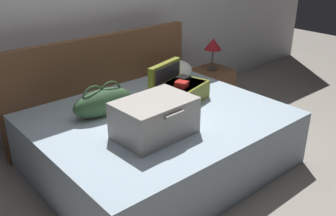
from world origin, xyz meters
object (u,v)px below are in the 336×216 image
object	(u,v)px
hard_case_large	(155,117)
nightstand	(211,88)
duffel_bag	(103,102)
pillow_near_headboard	(176,70)
bed	(159,139)
table_lamp	(213,45)
hard_case_medium	(179,89)

from	to	relation	value
hard_case_large	nightstand	distance (m)	1.83
duffel_bag	nightstand	bearing A→B (deg)	10.15
hard_case_large	pillow_near_headboard	bearing A→B (deg)	38.39
hard_case_large	duffel_bag	xyz separation A→B (m)	(-0.10, 0.57, -0.03)
bed	pillow_near_headboard	size ratio (longest dim) A/B	5.49
nightstand	table_lamp	world-z (taller)	table_lamp
duffel_bag	pillow_near_headboard	world-z (taller)	duffel_bag
pillow_near_headboard	table_lamp	bearing A→B (deg)	3.42
hard_case_medium	table_lamp	distance (m)	1.08
nightstand	hard_case_large	bearing A→B (deg)	-150.97
hard_case_medium	nightstand	size ratio (longest dim) A/B	1.14
hard_case_medium	nightstand	xyz separation A→B (m)	(0.96, 0.48, -0.37)
bed	pillow_near_headboard	world-z (taller)	pillow_near_headboard
bed	duffel_bag	distance (m)	0.59
hard_case_medium	pillow_near_headboard	world-z (taller)	hard_case_medium
table_lamp	pillow_near_headboard	bearing A→B (deg)	-176.58
hard_case_medium	duffel_bag	world-z (taller)	hard_case_medium
bed	table_lamp	xyz separation A→B (m)	(1.30, 0.59, 0.51)
hard_case_large	table_lamp	world-z (taller)	table_lamp
hard_case_large	duffel_bag	size ratio (longest dim) A/B	1.09
hard_case_large	nightstand	world-z (taller)	hard_case_large
hard_case_medium	hard_case_large	bearing A→B (deg)	-162.12
bed	nightstand	bearing A→B (deg)	24.54
bed	table_lamp	distance (m)	1.52
pillow_near_headboard	nightstand	world-z (taller)	pillow_near_headboard
duffel_bag	table_lamp	xyz separation A→B (m)	(1.66, 0.30, 0.15)
hard_case_large	duffel_bag	distance (m)	0.58
nightstand	pillow_near_headboard	bearing A→B (deg)	-176.58
bed	nightstand	world-z (taller)	bed
bed	pillow_near_headboard	distance (m)	0.96
hard_case_large	table_lamp	distance (m)	1.79
hard_case_large	pillow_near_headboard	world-z (taller)	hard_case_large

